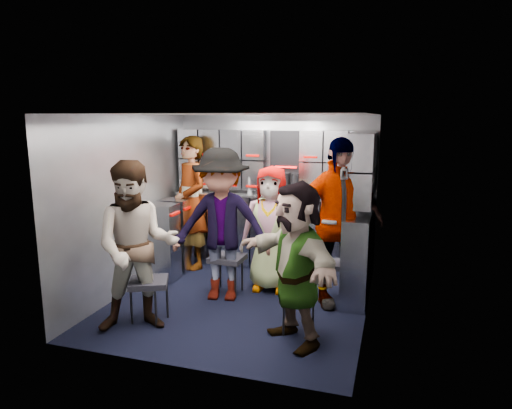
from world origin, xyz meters
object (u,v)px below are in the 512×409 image
(jump_seat_near_left, at_px, (149,284))
(attendant_standing, at_px, (191,203))
(jump_seat_center, at_px, (275,256))
(attendant_arc_b, at_px, (221,225))
(attendant_arc_a, at_px, (137,247))
(attendant_arc_d, at_px, (336,223))
(jump_seat_mid_left, at_px, (227,260))
(attendant_arc_e, at_px, (296,264))
(jump_seat_mid_right, at_px, (337,266))
(jump_seat_near_right, at_px, (299,299))
(attendant_arc_c, at_px, (271,229))

(jump_seat_near_left, relative_size, attendant_standing, 0.27)
(jump_seat_center, bearing_deg, attendant_arc_b, -126.18)
(attendant_arc_a, bearing_deg, attendant_arc_d, 7.02)
(attendant_standing, distance_m, attendant_arc_d, 2.20)
(jump_seat_mid_left, bearing_deg, attendant_arc_e, -43.07)
(jump_seat_mid_right, relative_size, jump_seat_near_right, 1.07)
(jump_seat_near_left, relative_size, jump_seat_mid_left, 1.08)
(attendant_standing, bearing_deg, jump_seat_mid_right, 24.64)
(jump_seat_mid_left, distance_m, jump_seat_center, 0.65)
(jump_seat_mid_right, height_order, attendant_arc_e, attendant_arc_e)
(attendant_arc_c, bearing_deg, jump_seat_mid_left, -151.70)
(jump_seat_near_left, distance_m, jump_seat_mid_left, 1.09)
(jump_seat_mid_right, relative_size, attendant_arc_d, 0.23)
(jump_seat_near_left, bearing_deg, jump_seat_mid_left, 62.97)
(attendant_standing, bearing_deg, jump_seat_near_right, -0.82)
(jump_seat_near_left, xyz_separation_m, attendant_arc_b, (0.49, 0.79, 0.48))
(attendant_arc_b, bearing_deg, jump_seat_center, 44.49)
(attendant_arc_b, bearing_deg, attendant_arc_e, -46.56)
(jump_seat_near_left, relative_size, attendant_arc_c, 0.32)
(attendant_arc_b, height_order, attendant_arc_d, attendant_arc_d)
(jump_seat_mid_left, relative_size, attendant_arc_c, 0.30)
(jump_seat_mid_right, relative_size, attendant_arc_c, 0.28)
(jump_seat_center, bearing_deg, jump_seat_near_right, -65.29)
(attendant_arc_b, xyz_separation_m, attendant_arc_e, (1.03, -0.78, -0.11))
(jump_seat_mid_left, xyz_separation_m, attendant_arc_d, (1.26, 0.05, 0.53))
(jump_seat_mid_left, height_order, attendant_arc_d, attendant_arc_d)
(attendant_standing, bearing_deg, attendant_arc_e, -3.95)
(attendant_arc_c, bearing_deg, jump_seat_near_left, -129.77)
(jump_seat_center, height_order, attendant_arc_c, attendant_arc_c)
(jump_seat_near_right, xyz_separation_m, attendant_arc_d, (0.23, 0.83, 0.58))
(jump_seat_center, xyz_separation_m, attendant_arc_c, (0.00, -0.18, 0.40))
(jump_seat_center, height_order, attendant_arc_d, attendant_arc_d)
(jump_seat_mid_left, bearing_deg, jump_seat_near_left, -117.03)
(jump_seat_center, bearing_deg, jump_seat_mid_right, -15.67)
(attendant_arc_d, xyz_separation_m, attendant_arc_e, (-0.23, -1.01, -0.17))
(attendant_arc_e, bearing_deg, jump_seat_mid_right, 122.84)
(jump_seat_near_right, height_order, attendant_arc_b, attendant_arc_b)
(jump_seat_near_right, distance_m, attendant_arc_c, 1.26)
(jump_seat_near_right, xyz_separation_m, attendant_arc_b, (-1.03, 0.60, 0.52))
(attendant_arc_b, xyz_separation_m, attendant_arc_d, (1.26, 0.23, 0.06))
(attendant_arc_e, bearing_deg, attendant_arc_c, 158.60)
(jump_seat_mid_left, bearing_deg, attendant_arc_d, 2.13)
(attendant_arc_b, bearing_deg, attendant_standing, 121.65)
(jump_seat_near_left, xyz_separation_m, attendant_arc_d, (1.76, 1.01, 0.54))
(jump_seat_near_right, height_order, attendant_arc_c, attendant_arc_c)
(jump_seat_mid_left, xyz_separation_m, attendant_standing, (-0.82, 0.76, 0.51))
(jump_seat_center, height_order, attendant_arc_e, attendant_arc_e)
(attendant_arc_a, xyz_separation_m, attendant_arc_b, (0.49, 0.97, 0.03))
(jump_seat_mid_left, bearing_deg, jump_seat_center, 44.34)
(jump_seat_near_right, height_order, attendant_arc_a, attendant_arc_a)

